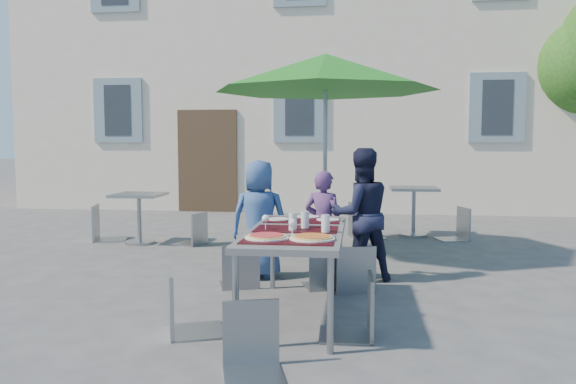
# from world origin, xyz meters

# --- Properties ---
(ground) EXTENTS (90.00, 90.00, 0.00)m
(ground) POSITION_xyz_m (0.00, 0.00, 0.00)
(ground) COLOR #414244
(ground) RESTS_ON ground
(building) EXTENTS (13.60, 8.20, 11.10)m
(building) POSITION_xyz_m (-0.00, 11.50, 4.85)
(building) COLOR beige
(building) RESTS_ON ground
(dining_table) EXTENTS (0.80, 1.85, 0.76)m
(dining_table) POSITION_xyz_m (0.73, 0.38, 0.70)
(dining_table) COLOR #404044
(dining_table) RESTS_ON ground
(pizza_near_left) EXTENTS (0.34, 0.34, 0.03)m
(pizza_near_left) POSITION_xyz_m (0.56, -0.13, 0.77)
(pizza_near_left) COLOR white
(pizza_near_left) RESTS_ON dining_table
(pizza_near_right) EXTENTS (0.35, 0.35, 0.03)m
(pizza_near_right) POSITION_xyz_m (0.91, -0.13, 0.77)
(pizza_near_right) COLOR white
(pizza_near_right) RESTS_ON dining_table
(glassware) EXTENTS (0.58, 0.43, 0.15)m
(glassware) POSITION_xyz_m (0.79, 0.30, 0.83)
(glassware) COLOR silver
(glassware) RESTS_ON dining_table
(place_settings) EXTENTS (0.74, 0.44, 0.01)m
(place_settings) POSITION_xyz_m (0.75, 1.02, 0.76)
(place_settings) COLOR white
(place_settings) RESTS_ON dining_table
(child_0) EXTENTS (0.65, 0.44, 1.31)m
(child_0) POSITION_xyz_m (0.17, 1.70, 0.65)
(child_0) COLOR #315088
(child_0) RESTS_ON ground
(child_1) EXTENTS (0.51, 0.42, 1.20)m
(child_1) POSITION_xyz_m (0.88, 1.68, 0.60)
(child_1) COLOR #523165
(child_1) RESTS_ON ground
(child_2) EXTENTS (0.79, 0.61, 1.44)m
(child_2) POSITION_xyz_m (1.28, 1.71, 0.72)
(child_2) COLOR #171A34
(child_2) RESTS_ON ground
(chair_0) EXTENTS (0.49, 0.49, 0.87)m
(chair_0) POSITION_xyz_m (0.05, 1.22, 0.51)
(chair_0) COLOR gray
(chair_0) RESTS_ON ground
(chair_1) EXTENTS (0.48, 0.48, 0.85)m
(chair_1) POSITION_xyz_m (0.93, 1.28, 0.49)
(chair_1) COLOR gray
(chair_1) RESTS_ON ground
(chair_2) EXTENTS (0.50, 0.50, 0.90)m
(chair_2) POSITION_xyz_m (1.21, 1.20, 0.53)
(chair_2) COLOR gray
(chair_2) RESTS_ON ground
(chair_3) EXTENTS (0.55, 0.55, 0.95)m
(chair_3) POSITION_xyz_m (-0.09, -0.20, 0.56)
(chair_3) COLOR #93979F
(chair_3) RESTS_ON ground
(chair_4) EXTENTS (0.42, 0.42, 0.91)m
(chair_4) POSITION_xyz_m (1.26, -0.10, 0.53)
(chair_4) COLOR gray
(chair_4) RESTS_ON ground
(chair_5) EXTENTS (0.47, 0.47, 0.86)m
(chair_5) POSITION_xyz_m (0.58, -0.86, 0.50)
(chair_5) COLOR gray
(chair_5) RESTS_ON ground
(patio_umbrella) EXTENTS (2.96, 2.96, 2.65)m
(patio_umbrella) POSITION_xyz_m (0.81, 3.07, 2.39)
(patio_umbrella) COLOR #9B9EA3
(patio_umbrella) RESTS_ON ground
(cafe_table_0) EXTENTS (0.70, 0.70, 0.75)m
(cafe_table_0) POSITION_xyz_m (-1.96, 3.53, 0.51)
(cafe_table_0) COLOR #9B9EA3
(cafe_table_0) RESTS_ON ground
(bg_chair_l_0) EXTENTS (0.57, 0.57, 1.04)m
(bg_chair_l_0) POSITION_xyz_m (-2.62, 3.73, 0.61)
(bg_chair_l_0) COLOR gray
(bg_chair_l_0) RESTS_ON ground
(bg_chair_r_0) EXTENTS (0.50, 0.50, 0.89)m
(bg_chair_r_0) POSITION_xyz_m (-1.14, 3.55, 0.52)
(bg_chair_r_0) COLOR gray
(bg_chair_r_0) RESTS_ON ground
(cafe_table_1) EXTENTS (0.73, 0.73, 0.79)m
(cafe_table_1) POSITION_xyz_m (2.13, 4.72, 0.55)
(cafe_table_1) COLOR #9B9EA3
(cafe_table_1) RESTS_ON ground
(bg_chair_l_1) EXTENTS (0.60, 0.60, 1.05)m
(bg_chair_l_1) POSITION_xyz_m (1.29, 4.44, 0.62)
(bg_chair_l_1) COLOR gray
(bg_chair_l_1) RESTS_ON ground
(bg_chair_r_1) EXTENTS (0.53, 0.52, 0.95)m
(bg_chair_r_1) POSITION_xyz_m (2.77, 4.48, 0.55)
(bg_chair_r_1) COLOR gray
(bg_chair_r_1) RESTS_ON ground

